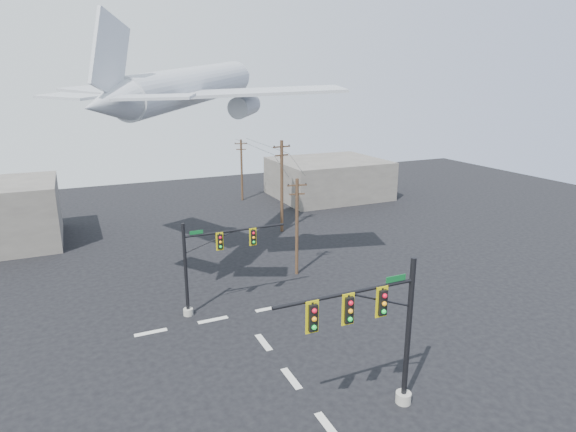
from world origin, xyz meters
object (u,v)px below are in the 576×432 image
signal_mast_far (209,263)px  airliner (192,87)px  utility_pole_b (282,185)px  utility_pole_c (242,169)px  utility_pole_a (297,225)px  signal_mast_near (379,332)px

signal_mast_far → airliner: 13.76m
utility_pole_b → utility_pole_c: bearing=81.2°
utility_pole_b → airliner: airliner is taller
utility_pole_b → airliner: (-10.34, -6.79, 9.76)m
utility_pole_a → utility_pole_c: utility_pole_c is taller
signal_mast_near → signal_mast_far: 14.07m
utility_pole_a → utility_pole_b: 11.70m
signal_mast_far → utility_pole_c: (12.39, 29.39, 0.66)m
signal_mast_near → signal_mast_far: bearing=107.4°
utility_pole_b → signal_mast_near: bearing=-110.9°
utility_pole_c → utility_pole_a: bearing=-80.6°
signal_mast_far → utility_pole_c: bearing=67.1°
signal_mast_far → airliner: size_ratio=0.34×
utility_pole_c → signal_mast_far: bearing=-94.1°
utility_pole_a → utility_pole_b: (3.54, 11.12, 0.83)m
airliner → utility_pole_c: bearing=13.0°
signal_mast_near → airliner: airliner is taller
signal_mast_far → utility_pole_b: 18.80m
airliner → signal_mast_near: bearing=-132.2°
signal_mast_near → airliner: (-2.86, 21.29, 10.46)m
signal_mast_far → utility_pole_b: bearing=51.5°
utility_pole_b → airliner: size_ratio=0.43×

